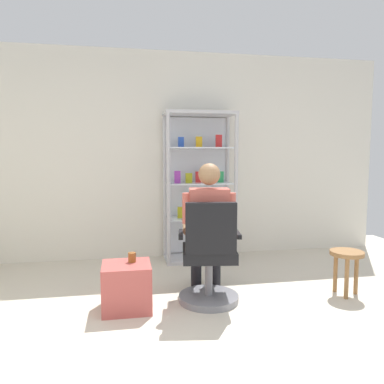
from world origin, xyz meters
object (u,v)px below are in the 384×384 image
(office_chair, at_px, (209,262))
(tea_glass, at_px, (132,257))
(wooden_stool, at_px, (347,260))
(display_cabinet_main, at_px, (198,186))
(seated_shopkeeper, at_px, (208,224))
(storage_crate, at_px, (127,287))

(office_chair, relative_size, tea_glass, 11.18)
(wooden_stool, bearing_deg, display_cabinet_main, 127.24)
(tea_glass, bearing_deg, seated_shopkeeper, 7.79)
(seated_shopkeeper, bearing_deg, office_chair, -98.61)
(display_cabinet_main, xyz_separation_m, storage_crate, (-0.95, -1.48, -0.76))
(office_chair, distance_m, seated_shopkeeper, 0.36)
(display_cabinet_main, distance_m, office_chair, 1.61)
(storage_crate, bearing_deg, office_chair, -0.88)
(office_chair, xyz_separation_m, tea_glass, (-0.69, 0.06, 0.06))
(storage_crate, height_order, wooden_stool, wooden_stool)
(office_chair, xyz_separation_m, wooden_stool, (1.36, -0.03, -0.05))
(seated_shopkeeper, distance_m, wooden_stool, 1.40)
(display_cabinet_main, bearing_deg, seated_shopkeeper, -97.55)
(tea_glass, height_order, wooden_stool, tea_glass)
(display_cabinet_main, distance_m, seated_shopkeeper, 1.37)
(office_chair, distance_m, wooden_stool, 1.36)
(office_chair, bearing_deg, storage_crate, 179.12)
(office_chair, bearing_deg, tea_glass, 174.79)
(office_chair, relative_size, wooden_stool, 2.20)
(display_cabinet_main, relative_size, seated_shopkeeper, 1.47)
(storage_crate, xyz_separation_m, tea_glass, (0.05, 0.05, 0.25))
(tea_glass, bearing_deg, display_cabinet_main, 58.01)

